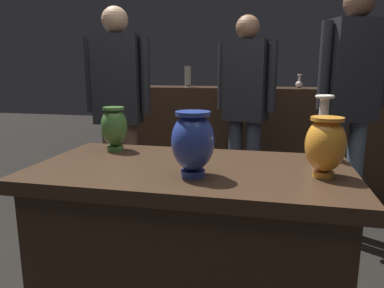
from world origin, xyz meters
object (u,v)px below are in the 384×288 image
object	(u,v)px
vase_tall_behind	(325,144)
shelf_vase_far_left	(137,80)
visitor_near_right	(351,97)
visitor_near_left	(118,102)
shelf_vase_far_right	(359,81)
visitor_center_back	(246,102)
shelf_vase_center	(243,75)
vase_centerpiece	(193,141)
shelf_vase_right	(299,84)
vase_right_accent	(322,139)
shelf_vase_left	(188,77)
vase_left_accent	(114,127)

from	to	relation	value
vase_tall_behind	shelf_vase_far_left	distance (m)	2.66
visitor_near_right	visitor_near_left	size ratio (longest dim) A/B	1.05
shelf_vase_far_left	visitor_near_right	size ratio (longest dim) A/B	0.12
shelf_vase_far_right	visitor_center_back	world-z (taller)	visitor_center_back
shelf_vase_far_left	shelf_vase_center	world-z (taller)	shelf_vase_center
vase_tall_behind	shelf_vase_far_left	bearing A→B (deg)	124.69
visitor_near_left	visitor_center_back	size ratio (longest dim) A/B	1.02
vase_centerpiece	shelf_vase_right	world-z (taller)	shelf_vase_right
visitor_near_right	visitor_near_left	distance (m)	1.58
vase_centerpiece	shelf_vase_center	size ratio (longest dim) A/B	1.08
visitor_center_back	visitor_near_left	bearing A→B (deg)	41.47
vase_centerpiece	visitor_near_left	size ratio (longest dim) A/B	0.14
vase_right_accent	visitor_near_right	size ratio (longest dim) A/B	0.16
shelf_vase_right	visitor_near_right	xyz separation A→B (m)	(0.27, -0.92, -0.05)
shelf_vase_left	vase_tall_behind	bearing A→B (deg)	-65.53
shelf_vase_right	shelf_vase_far_left	bearing A→B (deg)	-179.22
visitor_center_back	shelf_vase_far_left	bearing A→B (deg)	-13.64
shelf_vase_left	visitor_near_right	size ratio (longest dim) A/B	0.12
vase_right_accent	visitor_center_back	size ratio (longest dim) A/B	0.17
shelf_vase_right	visitor_center_back	size ratio (longest dim) A/B	0.08
shelf_vase_far_left	vase_tall_behind	bearing A→B (deg)	-55.31
shelf_vase_right	shelf_vase_left	distance (m)	1.04
shelf_vase_far_left	shelf_vase_left	size ratio (longest dim) A/B	0.99
shelf_vase_far_right	visitor_center_back	bearing A→B (deg)	-143.95
shelf_vase_far_right	visitor_center_back	size ratio (longest dim) A/B	0.07
visitor_near_left	shelf_vase_left	bearing A→B (deg)	-110.44
shelf_vase_center	visitor_center_back	size ratio (longest dim) A/B	0.13
shelf_vase_center	visitor_near_left	size ratio (longest dim) A/B	0.13
shelf_vase_center	visitor_center_back	bearing A→B (deg)	-83.26
shelf_vase_right	shelf_vase_far_left	size ratio (longest dim) A/B	0.62
vase_tall_behind	visitor_near_left	bearing A→B (deg)	137.95
vase_tall_behind	shelf_vase_center	distance (m)	2.34
shelf_vase_left	shelf_vase_far_right	bearing A→B (deg)	2.40
vase_tall_behind	shelf_vase_left	world-z (taller)	shelf_vase_left
vase_left_accent	vase_right_accent	world-z (taller)	vase_right_accent
visitor_near_right	shelf_vase_far_left	bearing A→B (deg)	-47.54
vase_left_accent	shelf_vase_left	world-z (taller)	shelf_vase_left
shelf_vase_far_right	shelf_vase_far_left	world-z (taller)	shelf_vase_far_left
vase_right_accent	shelf_vase_right	xyz separation A→B (m)	(0.02, 1.95, 0.15)
vase_left_accent	shelf_vase_far_right	distance (m)	2.49
shelf_vase_center	visitor_center_back	distance (m)	0.76
vase_centerpiece	visitor_near_right	world-z (taller)	visitor_near_right
shelf_vase_right	visitor_near_right	distance (m)	0.96
visitor_near_right	visitor_center_back	size ratio (longest dim) A/B	1.07
vase_centerpiece	vase_right_accent	world-z (taller)	vase_right_accent
shelf_vase_right	visitor_center_back	world-z (taller)	visitor_center_back
vase_tall_behind	visitor_center_back	size ratio (longest dim) A/B	0.13
vase_left_accent	vase_tall_behind	bearing A→B (deg)	-14.55
shelf_vase_far_right	shelf_vase_right	size ratio (longest dim) A/B	0.95
vase_tall_behind	visitor_near_left	size ratio (longest dim) A/B	0.13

